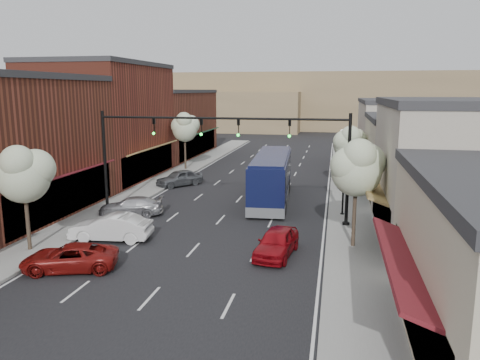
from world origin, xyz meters
The scene contains 27 objects.
ground centered at (0.00, 0.00, 0.00)m, with size 160.00×160.00×0.00m, color black.
sidewalk_left centered at (-8.40, 18.50, 0.07)m, with size 2.80×73.00×0.15m, color gray.
sidewalk_right centered at (8.40, 18.50, 0.07)m, with size 2.80×73.00×0.15m, color gray.
curb_left centered at (-7.00, 18.50, 0.07)m, with size 0.25×73.00×0.17m, color gray.
curb_right centered at (7.00, 18.50, 0.07)m, with size 0.25×73.00×0.17m, color gray.
bldg_left_midnear centered at (-14.23, 6.00, 4.66)m, with size 10.14×14.10×9.40m.
bldg_left_midfar centered at (-14.24, 20.00, 5.40)m, with size 10.14×14.10×10.90m.
bldg_left_far centered at (-14.22, 36.00, 4.16)m, with size 10.14×18.10×8.40m.
bldg_right_midnear centered at (13.72, 6.00, 3.91)m, with size 9.14×12.10×7.90m.
bldg_right_midfar centered at (13.70, 18.00, 3.17)m, with size 9.14×12.10×6.40m.
bldg_right_far centered at (13.71, 32.00, 3.66)m, with size 9.14×16.10×7.40m.
hill_far centered at (0.00, 90.00, 6.00)m, with size 120.00×30.00×12.00m, color #7A6647.
hill_near centered at (-25.00, 78.00, 4.00)m, with size 50.00×20.00×8.00m, color #7A6647.
signal_mast_right centered at (5.62, 8.00, 4.62)m, with size 8.22×0.46×7.00m.
signal_mast_left centered at (-5.62, 8.00, 4.62)m, with size 8.22×0.46×7.00m.
tree_right_near centered at (8.35, 3.94, 4.45)m, with size 2.85×2.65×5.95m.
tree_right_far centered at (8.35, 19.94, 3.99)m, with size 2.85×2.65×5.43m.
tree_left_near centered at (-8.25, -0.06, 4.22)m, with size 2.85×2.65×5.69m.
tree_left_far centered at (-8.25, 25.94, 4.60)m, with size 2.85×2.65×6.13m.
lamp_post_near centered at (7.80, 10.50, 3.01)m, with size 0.44×0.44×4.44m.
lamp_post_far centered at (7.80, 28.00, 3.01)m, with size 0.44×0.44×4.44m.
coach_bus centered at (2.51, 14.03, 1.86)m, with size 3.29×11.79×3.56m.
red_hatchback centered at (4.44, 2.03, 0.71)m, with size 1.68×4.17×1.42m, color maroon.
parked_car_a centered at (-4.85, -1.86, 0.61)m, with size 2.04×4.42×1.23m, color maroon.
parked_car_b centered at (-5.01, 2.64, 0.75)m, with size 1.58×4.54×1.50m, color silver.
parked_car_c centered at (-6.20, 7.87, 0.62)m, with size 1.74×4.28×1.24m, color #9E9EA3.
parked_car_d centered at (-6.20, 17.93, 0.72)m, with size 1.70×4.23×1.44m, color #54575B.
Camera 1 is at (7.20, -20.66, 8.34)m, focal length 35.00 mm.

